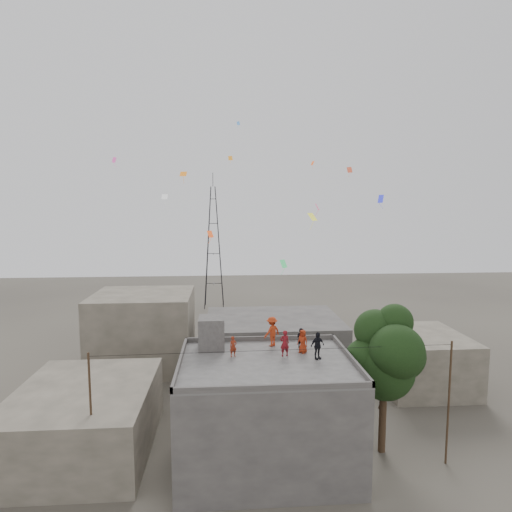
{
  "coord_description": "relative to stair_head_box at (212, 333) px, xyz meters",
  "views": [
    {
      "loc": [
        -2.33,
        -23.67,
        14.94
      ],
      "look_at": [
        -0.49,
        1.49,
        12.07
      ],
      "focal_mm": 30.0,
      "sensor_mm": 36.0,
      "label": 1
    }
  ],
  "objects": [
    {
      "name": "stair_head_box",
      "position": [
        0.0,
        0.0,
        0.0
      ],
      "size": [
        1.6,
        1.8,
        2.0
      ],
      "primitive_type": "cube",
      "color": "#454240",
      "rests_on": "main_building"
    },
    {
      "name": "main_building",
      "position": [
        3.2,
        -2.6,
        -4.05
      ],
      "size": [
        10.0,
        8.0,
        6.1
      ],
      "color": "#454240",
      "rests_on": "ground"
    },
    {
      "name": "utility_line",
      "position": [
        3.7,
        -3.85,
        -3.27
      ],
      "size": [
        20.12,
        0.62,
        7.4
      ],
      "color": "black",
      "rests_on": "ground"
    },
    {
      "name": "person_orange_adult",
      "position": [
        3.84,
        0.19,
        -0.05
      ],
      "size": [
        1.4,
        1.31,
        1.9
      ],
      "primitive_type": "imported",
      "rotation": [
        0.0,
        0.0,
        -2.48
      ],
      "color": "#B13314",
      "rests_on": "main_building"
    },
    {
      "name": "person_dark_child",
      "position": [
        5.63,
        -0.3,
        -0.36
      ],
      "size": [
        0.76,
        0.78,
        1.27
      ],
      "primitive_type": "imported",
      "rotation": [
        0.0,
        0.0,
        2.26
      ],
      "color": "black",
      "rests_on": "main_building"
    },
    {
      "name": "neighbor_north",
      "position": [
        5.2,
        11.4,
        -4.6
      ],
      "size": [
        12.0,
        9.0,
        5.0
      ],
      "primitive_type": "cube",
      "color": "#454240",
      "rests_on": "ground"
    },
    {
      "name": "neighbor_east",
      "position": [
        17.2,
        7.4,
        -4.9
      ],
      "size": [
        7.0,
        8.0,
        4.4
      ],
      "primitive_type": "cube",
      "color": "#575145",
      "rests_on": "ground"
    },
    {
      "name": "person_red_child",
      "position": [
        1.32,
        -1.61,
        -0.39
      ],
      "size": [
        0.52,
        0.44,
        1.23
      ],
      "primitive_type": "imported",
      "rotation": [
        0.0,
        0.0,
        0.37
      ],
      "color": "maroon",
      "rests_on": "main_building"
    },
    {
      "name": "tree",
      "position": [
        10.57,
        -2.0,
        -1.0
      ],
      "size": [
        4.9,
        4.6,
        9.1
      ],
      "color": "black",
      "rests_on": "ground"
    },
    {
      "name": "person_dark_adult",
      "position": [
        6.23,
        -2.37,
        -0.2
      ],
      "size": [
        1.02,
        0.74,
        1.6
      ],
      "primitive_type": "imported",
      "rotation": [
        0.0,
        0.0,
        0.42
      ],
      "color": "black",
      "rests_on": "main_building"
    },
    {
      "name": "parapet",
      "position": [
        3.2,
        -2.6,
        -0.85
      ],
      "size": [
        10.0,
        8.0,
        0.3
      ],
      "color": "#454240",
      "rests_on": "main_building"
    },
    {
      "name": "ground",
      "position": [
        3.2,
        -2.6,
        -7.1
      ],
      "size": [
        140.0,
        140.0,
        0.0
      ],
      "primitive_type": "plane",
      "color": "#3F3A33",
      "rests_on": "ground"
    },
    {
      "name": "transmission_tower",
      "position": [
        -0.8,
        37.4,
        1.97
      ],
      "size": [
        2.97,
        2.97,
        20.01
      ],
      "color": "black",
      "rests_on": "ground"
    },
    {
      "name": "neighbor_northwest",
      "position": [
        -6.8,
        13.4,
        -3.6
      ],
      "size": [
        9.0,
        8.0,
        7.0
      ],
      "primitive_type": "cube",
      "color": "#575145",
      "rests_on": "ground"
    },
    {
      "name": "kites",
      "position": [
        4.49,
        4.5,
        8.69
      ],
      "size": [
        17.77,
        17.46,
        11.81
      ],
      "color": "#FF531A",
      "rests_on": "ground"
    },
    {
      "name": "person_orange_child",
      "position": [
        5.57,
        -1.23,
        -0.28
      ],
      "size": [
        0.83,
        0.81,
        1.44
      ],
      "primitive_type": "imported",
      "rotation": [
        0.0,
        0.0,
        -0.75
      ],
      "color": "#9F2B12",
      "rests_on": "main_building"
    },
    {
      "name": "person_red_adult",
      "position": [
        4.38,
        -1.74,
        -0.21
      ],
      "size": [
        0.64,
        0.49,
        1.57
      ],
      "primitive_type": "imported",
      "rotation": [
        0.0,
        0.0,
        3.36
      ],
      "color": "maroon",
      "rests_on": "main_building"
    },
    {
      "name": "neighbor_west",
      "position": [
        -7.8,
        -0.6,
        -5.1
      ],
      "size": [
        8.0,
        10.0,
        4.0
      ],
      "primitive_type": "cube",
      "color": "#575145",
      "rests_on": "ground"
    }
  ]
}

